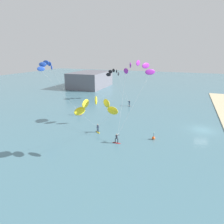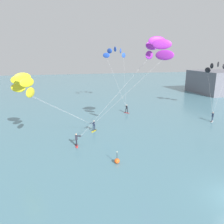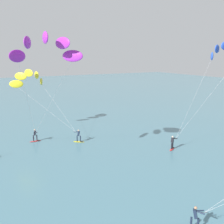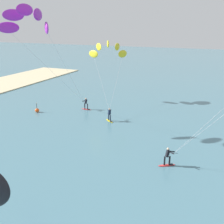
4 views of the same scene
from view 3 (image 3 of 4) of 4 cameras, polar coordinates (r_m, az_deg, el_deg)
name	(u,v)px [view 3 (image 3 of 4)]	position (r m, az deg, el deg)	size (l,w,h in m)	color
kitesurfer_nearshore	(31,80)	(41.05, -16.85, 6.51)	(11.18, 7.69, 9.19)	yellow
kitesurfer_mid_water	(45,51)	(25.96, -13.98, 12.35)	(11.30, 6.70, 13.28)	red
kitesurfer_downwind	(223,55)	(37.71, 22.47, 11.14)	(5.45, 9.91, 12.89)	red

